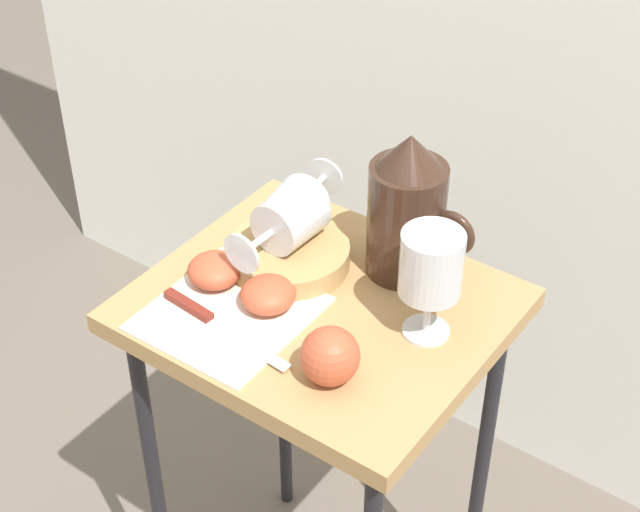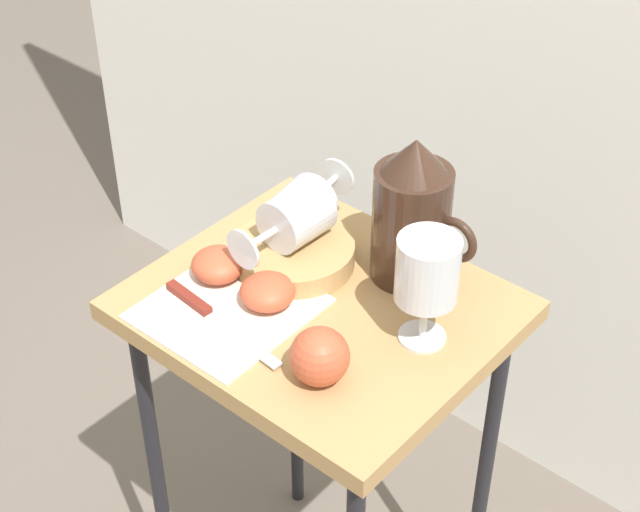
# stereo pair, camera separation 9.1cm
# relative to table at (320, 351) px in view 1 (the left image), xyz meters

# --- Properties ---
(table) EXTENTS (0.48, 0.42, 0.74)m
(table) POSITION_rel_table_xyz_m (0.00, 0.00, 0.00)
(table) COLOR #AD8451
(table) RESTS_ON ground_plane
(linen_napkin) EXTENTS (0.21, 0.22, 0.00)m
(linen_napkin) POSITION_rel_table_xyz_m (-0.08, -0.09, 0.10)
(linen_napkin) COLOR silver
(linen_napkin) RESTS_ON table
(basket_tray) EXTENTS (0.18, 0.18, 0.03)m
(basket_tray) POSITION_rel_table_xyz_m (-0.08, 0.04, 0.11)
(basket_tray) COLOR tan
(basket_tray) RESTS_ON table
(pitcher) EXTENTS (0.16, 0.11, 0.22)m
(pitcher) POSITION_rel_table_xyz_m (0.05, 0.13, 0.18)
(pitcher) COLOR #382319
(pitcher) RESTS_ON table
(wine_glass_upright) EXTENTS (0.08, 0.08, 0.16)m
(wine_glass_upright) POSITION_rel_table_xyz_m (0.15, 0.03, 0.20)
(wine_glass_upright) COLOR silver
(wine_glass_upright) RESTS_ON table
(wine_glass_tipped_near) EXTENTS (0.08, 0.15, 0.08)m
(wine_glass_tipped_near) POSITION_rel_table_xyz_m (-0.09, 0.05, 0.17)
(wine_glass_tipped_near) COLOR silver
(wine_glass_tipped_near) RESTS_ON basket_tray
(wine_glass_tipped_far) EXTENTS (0.09, 0.15, 0.08)m
(wine_glass_tipped_far) POSITION_rel_table_xyz_m (-0.10, 0.07, 0.17)
(wine_glass_tipped_far) COLOR silver
(wine_glass_tipped_far) RESTS_ON basket_tray
(apple_half_left) EXTENTS (0.08, 0.08, 0.04)m
(apple_half_left) POSITION_rel_table_xyz_m (-0.14, -0.05, 0.12)
(apple_half_left) COLOR #C15133
(apple_half_left) RESTS_ON linen_napkin
(apple_half_right) EXTENTS (0.08, 0.08, 0.04)m
(apple_half_right) POSITION_rel_table_xyz_m (-0.05, -0.05, 0.12)
(apple_half_right) COLOR #C15133
(apple_half_right) RESTS_ON linen_napkin
(apple_whole) EXTENTS (0.08, 0.08, 0.08)m
(apple_whole) POSITION_rel_table_xyz_m (0.10, -0.11, 0.13)
(apple_whole) COLOR #C15133
(apple_whole) RESTS_ON table
(knife) EXTENTS (0.22, 0.04, 0.01)m
(knife) POSITION_rel_table_xyz_m (-0.10, -0.12, 0.10)
(knife) COLOR silver
(knife) RESTS_ON linen_napkin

